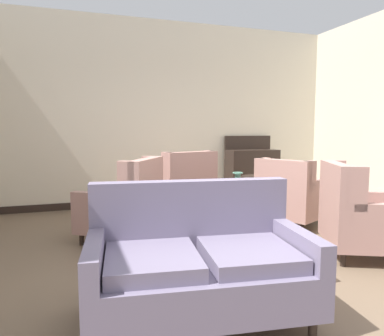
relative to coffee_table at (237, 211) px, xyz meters
The scene contains 12 objects.
ground 0.67m from the coffee_table, 98.98° to the right, with size 9.16×9.16×0.00m, color brown.
wall_back 3.03m from the coffee_table, 91.61° to the left, with size 6.58×0.08×3.27m, color beige.
baseboard_back 2.75m from the coffee_table, 91.64° to the left, with size 6.42×0.03×0.12m, color black.
coffee_table is the anchor object (origin of this frame).
porcelain_vase 0.23m from the coffee_table, 44.26° to the left, with size 0.19×0.19×0.36m.
settee 1.60m from the coffee_table, 125.22° to the right, with size 1.64×1.04×0.96m.
armchair_back_corner 1.42m from the coffee_table, 98.17° to the left, with size 0.96×0.99×1.04m.
armchair_near_window 1.31m from the coffee_table, 29.47° to the right, with size 1.10×1.08×1.00m.
armchair_beside_settee 1.39m from the coffee_table, 29.77° to the left, with size 1.17×1.12×0.95m.
armchair_foreground_right 1.36m from the coffee_table, 146.32° to the left, with size 1.16×1.16×1.01m.
side_table 1.32m from the coffee_table, 48.63° to the left, with size 0.60×0.60×0.67m.
sideboard 2.91m from the coffee_table, 58.69° to the left, with size 0.97×0.42×1.23m.
Camera 1 is at (-1.69, -3.16, 1.35)m, focal length 33.88 mm.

